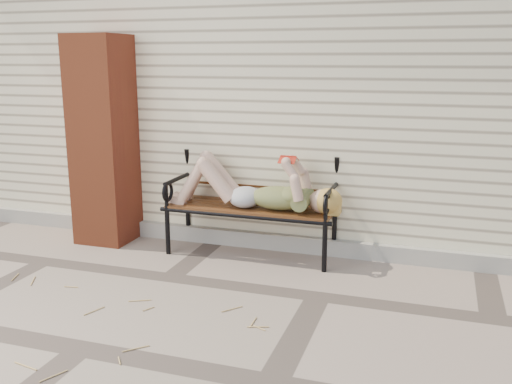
% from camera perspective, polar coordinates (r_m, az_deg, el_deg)
% --- Properties ---
extents(ground, '(80.00, 80.00, 0.00)m').
position_cam_1_polar(ground, '(4.46, 6.24, -10.36)').
color(ground, gray).
rests_on(ground, ground).
extents(house_wall, '(8.00, 4.00, 3.00)m').
position_cam_1_polar(house_wall, '(7.06, 11.69, 10.71)').
color(house_wall, '#F7EBC1').
rests_on(house_wall, ground).
extents(foundation_strip, '(8.00, 0.10, 0.15)m').
position_cam_1_polar(foundation_strip, '(5.33, 8.43, -5.58)').
color(foundation_strip, '#9E9A8F').
rests_on(foundation_strip, ground).
extents(brick_pillar, '(0.50, 0.50, 2.00)m').
position_cam_1_polar(brick_pillar, '(5.74, -14.99, 4.98)').
color(brick_pillar, brown).
rests_on(brick_pillar, ground).
extents(garden_bench, '(1.67, 0.67, 1.08)m').
position_cam_1_polar(garden_bench, '(5.26, -0.18, 0.36)').
color(garden_bench, black).
rests_on(garden_bench, ground).
extents(reading_woman, '(1.58, 0.36, 0.50)m').
position_cam_1_polar(reading_woman, '(5.13, -0.50, 0.43)').
color(reading_woman, '#092D42').
rests_on(reading_woman, ground).
extents(straw_scatter, '(2.87, 1.72, 0.01)m').
position_cam_1_polar(straw_scatter, '(4.40, -22.06, -11.56)').
color(straw_scatter, tan).
rests_on(straw_scatter, ground).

